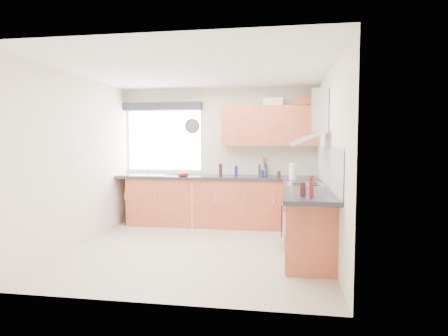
% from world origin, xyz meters
% --- Properties ---
extents(ground_plane, '(3.60, 3.60, 0.00)m').
position_xyz_m(ground_plane, '(0.00, 0.00, 0.00)').
color(ground_plane, beige).
extents(ceiling, '(3.60, 3.60, 0.02)m').
position_xyz_m(ceiling, '(0.00, 0.00, 2.50)').
color(ceiling, white).
rests_on(ceiling, wall_back).
extents(wall_back, '(3.60, 0.02, 2.50)m').
position_xyz_m(wall_back, '(0.00, 1.80, 1.25)').
color(wall_back, silver).
rests_on(wall_back, ground_plane).
extents(wall_front, '(3.60, 0.02, 2.50)m').
position_xyz_m(wall_front, '(0.00, -1.80, 1.25)').
color(wall_front, silver).
rests_on(wall_front, ground_plane).
extents(wall_left, '(0.02, 3.60, 2.50)m').
position_xyz_m(wall_left, '(-1.80, 0.00, 1.25)').
color(wall_left, silver).
rests_on(wall_left, ground_plane).
extents(wall_right, '(0.02, 3.60, 2.50)m').
position_xyz_m(wall_right, '(1.80, 0.00, 1.25)').
color(wall_right, silver).
rests_on(wall_right, ground_plane).
extents(window, '(1.40, 0.02, 1.10)m').
position_xyz_m(window, '(-1.05, 1.79, 1.55)').
color(window, white).
rests_on(window, wall_back).
extents(window_blind, '(1.50, 0.18, 0.14)m').
position_xyz_m(window_blind, '(-1.05, 1.70, 2.18)').
color(window_blind, '#2B2B32').
rests_on(window_blind, wall_back).
extents(splashback, '(0.01, 3.00, 0.54)m').
position_xyz_m(splashback, '(1.79, 0.30, 1.18)').
color(splashback, white).
rests_on(splashback, wall_right).
extents(base_cab_back, '(3.00, 0.58, 0.86)m').
position_xyz_m(base_cab_back, '(-0.10, 1.51, 0.43)').
color(base_cab_back, '#AF4D31').
rests_on(base_cab_back, ground_plane).
extents(base_cab_corner, '(0.60, 0.60, 0.86)m').
position_xyz_m(base_cab_corner, '(1.50, 1.50, 0.43)').
color(base_cab_corner, '#AF4D31').
rests_on(base_cab_corner, ground_plane).
extents(base_cab_right, '(0.58, 2.10, 0.86)m').
position_xyz_m(base_cab_right, '(1.51, 0.15, 0.43)').
color(base_cab_right, '#AF4D31').
rests_on(base_cab_right, ground_plane).
extents(worktop_back, '(3.60, 0.62, 0.05)m').
position_xyz_m(worktop_back, '(0.00, 1.50, 0.89)').
color(worktop_back, '#21222A').
rests_on(worktop_back, base_cab_back).
extents(worktop_right, '(0.62, 2.42, 0.05)m').
position_xyz_m(worktop_right, '(1.50, 0.00, 0.89)').
color(worktop_right, '#21222A').
rests_on(worktop_right, base_cab_right).
extents(sink, '(0.84, 0.46, 0.10)m').
position_xyz_m(sink, '(-1.33, 1.50, 0.95)').
color(sink, silver).
rests_on(sink, worktop_back).
extents(oven, '(0.56, 0.58, 0.85)m').
position_xyz_m(oven, '(1.50, 0.30, 0.42)').
color(oven, black).
rests_on(oven, ground_plane).
extents(hob_plate, '(0.52, 0.52, 0.01)m').
position_xyz_m(hob_plate, '(1.50, 0.30, 0.92)').
color(hob_plate, silver).
rests_on(hob_plate, worktop_right).
extents(extractor_hood, '(0.52, 0.78, 0.66)m').
position_xyz_m(extractor_hood, '(1.60, 0.30, 1.77)').
color(extractor_hood, silver).
rests_on(extractor_hood, wall_right).
extents(upper_cabinets, '(1.70, 0.35, 0.70)m').
position_xyz_m(upper_cabinets, '(0.95, 1.62, 1.80)').
color(upper_cabinets, '#AF4D31').
rests_on(upper_cabinets, wall_back).
extents(washing_machine, '(0.62, 0.60, 0.80)m').
position_xyz_m(washing_machine, '(-0.15, 1.52, 0.40)').
color(washing_machine, white).
rests_on(washing_machine, ground_plane).
extents(wall_clock, '(0.28, 0.04, 0.28)m').
position_xyz_m(wall_clock, '(-0.50, 1.76, 1.82)').
color(wall_clock, '#2B2B32').
rests_on(wall_clock, wall_back).
extents(casserole, '(0.36, 0.27, 0.15)m').
position_xyz_m(casserole, '(1.01, 1.72, 2.22)').
color(casserole, white).
rests_on(casserole, upper_cabinets).
extents(storage_box, '(0.29, 0.26, 0.12)m').
position_xyz_m(storage_box, '(1.53, 1.52, 2.21)').
color(storage_box, '#A73D25').
rests_on(storage_box, upper_cabinets).
extents(utensil_pot, '(0.12, 0.12, 0.14)m').
position_xyz_m(utensil_pot, '(0.87, 1.70, 0.98)').
color(utensil_pot, gray).
rests_on(utensil_pot, worktop_back).
extents(kitchen_roll, '(0.15, 0.15, 0.27)m').
position_xyz_m(kitchen_roll, '(1.35, 1.05, 1.04)').
color(kitchen_roll, white).
rests_on(kitchen_roll, worktop_right).
extents(tomato_cluster, '(0.18, 0.18, 0.07)m').
position_xyz_m(tomato_cluster, '(-0.55, 1.30, 0.95)').
color(tomato_cluster, red).
rests_on(tomato_cluster, worktop_back).
extents(jar_0, '(0.06, 0.06, 0.10)m').
position_xyz_m(jar_0, '(1.12, 1.49, 0.96)').
color(jar_0, '#441F18').
rests_on(jar_0, worktop_back).
extents(jar_1, '(0.07, 0.07, 0.12)m').
position_xyz_m(jar_1, '(0.83, 1.39, 0.97)').
color(jar_1, navy).
rests_on(jar_1, worktop_back).
extents(jar_2, '(0.06, 0.06, 0.23)m').
position_xyz_m(jar_2, '(0.11, 1.35, 1.03)').
color(jar_2, '#371713').
rests_on(jar_2, worktop_back).
extents(jar_3, '(0.04, 0.04, 0.21)m').
position_xyz_m(jar_3, '(0.89, 1.65, 1.01)').
color(jar_3, navy).
rests_on(jar_3, worktop_back).
extents(jar_4, '(0.07, 0.07, 0.10)m').
position_xyz_m(jar_4, '(0.78, 1.62, 0.96)').
color(jar_4, gray).
rests_on(jar_4, worktop_back).
extents(jar_5, '(0.06, 0.06, 0.18)m').
position_xyz_m(jar_5, '(0.36, 1.57, 1.00)').
color(jar_5, '#1C164D').
rests_on(jar_5, worktop_back).
extents(jar_6, '(0.04, 0.04, 0.22)m').
position_xyz_m(jar_6, '(0.78, 1.44, 1.02)').
color(jar_6, '#1C4017').
rests_on(jar_6, worktop_back).
extents(bottle_0, '(0.05, 0.05, 0.25)m').
position_xyz_m(bottle_0, '(1.49, -0.94, 1.03)').
color(bottle_0, maroon).
rests_on(bottle_0, worktop_right).
extents(bottle_1, '(0.07, 0.07, 0.15)m').
position_xyz_m(bottle_1, '(1.41, -0.80, 0.99)').
color(bottle_1, '#43171A').
rests_on(bottle_1, worktop_right).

